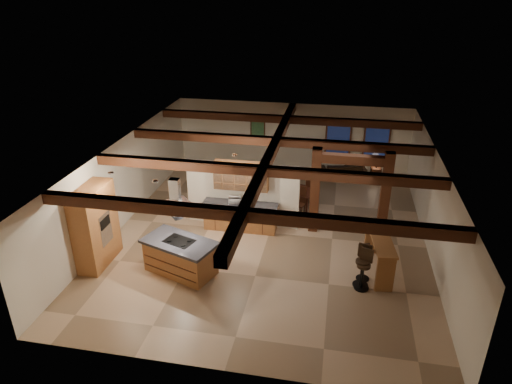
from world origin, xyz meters
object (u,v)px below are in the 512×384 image
kitchen_island (180,256)px  dining_table (290,196)px  sofa (343,170)px  bar_counter (380,248)px

kitchen_island → dining_table: kitchen_island is taller
sofa → bar_counter: size_ratio=0.88×
kitchen_island → bar_counter: size_ratio=1.06×
dining_table → sofa: size_ratio=0.97×
kitchen_island → dining_table: 5.53m
sofa → dining_table: bearing=45.4°
dining_table → sofa: 3.65m
sofa → bar_counter: bearing=85.6°
bar_counter → sofa: bearing=99.1°
bar_counter → dining_table: bearing=128.2°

